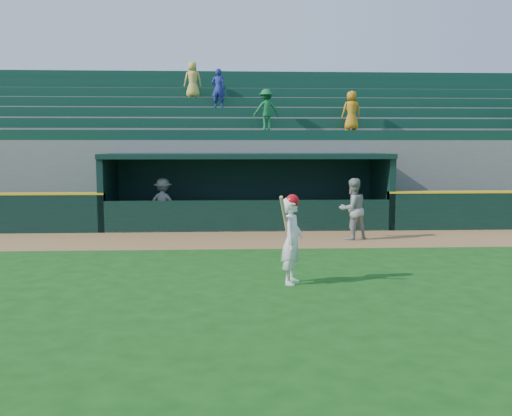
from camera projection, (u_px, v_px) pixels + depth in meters
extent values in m
plane|color=#154812|center=(260.00, 280.00, 11.67)|extent=(120.00, 120.00, 0.00)
cube|color=olive|center=(250.00, 240.00, 16.53)|extent=(40.00, 3.00, 0.01)
imported|color=#979793|center=(353.00, 209.00, 16.52)|extent=(1.06, 0.96, 1.79)
imported|color=gray|center=(163.00, 203.00, 18.82)|extent=(1.19, 0.86, 1.65)
cube|color=slate|center=(247.00, 226.00, 19.31)|extent=(9.00, 2.60, 0.04)
cube|color=black|center=(109.00, 193.00, 18.95)|extent=(0.20, 2.60, 2.30)
cube|color=black|center=(382.00, 192.00, 19.42)|extent=(0.20, 2.60, 2.30)
cube|color=black|center=(246.00, 189.00, 20.47)|extent=(9.40, 0.20, 2.30)
cube|color=black|center=(247.00, 156.00, 19.05)|extent=(9.40, 2.80, 0.16)
cube|color=black|center=(248.00, 216.00, 18.05)|extent=(9.00, 0.16, 1.00)
cube|color=brown|center=(246.00, 216.00, 20.08)|extent=(8.40, 0.45, 0.10)
cube|color=slate|center=(245.00, 180.00, 20.96)|extent=(34.00, 0.85, 2.91)
cube|color=#0F3828|center=(245.00, 135.00, 20.66)|extent=(34.00, 0.60, 0.36)
cube|color=slate|center=(244.00, 173.00, 21.78)|extent=(34.00, 0.85, 3.36)
cube|color=#0F3828|center=(244.00, 124.00, 21.46)|extent=(34.00, 0.60, 0.36)
cube|color=slate|center=(244.00, 166.00, 22.60)|extent=(34.00, 0.85, 3.81)
cube|color=#0F3828|center=(244.00, 113.00, 22.25)|extent=(34.00, 0.60, 0.36)
cube|color=slate|center=(243.00, 160.00, 23.42)|extent=(34.00, 0.85, 4.26)
cube|color=#0F3828|center=(243.00, 103.00, 23.04)|extent=(34.00, 0.60, 0.36)
cube|color=slate|center=(243.00, 154.00, 24.24)|extent=(34.00, 0.85, 4.71)
cube|color=#0F3828|center=(242.00, 93.00, 23.84)|extent=(34.00, 0.60, 0.36)
cube|color=slate|center=(242.00, 149.00, 25.06)|extent=(34.00, 0.85, 5.16)
cube|color=#0F3828|center=(242.00, 84.00, 24.63)|extent=(34.00, 0.60, 0.36)
cube|color=slate|center=(241.00, 143.00, 25.87)|extent=(34.00, 0.85, 5.61)
cube|color=#0F3828|center=(241.00, 76.00, 25.42)|extent=(34.00, 0.60, 0.36)
cube|color=slate|center=(241.00, 143.00, 26.45)|extent=(34.50, 0.30, 5.61)
imported|color=orange|center=(351.00, 111.00, 20.78)|extent=(0.75, 0.53, 1.43)
imported|color=navy|center=(218.00, 88.00, 22.12)|extent=(0.62, 0.48, 1.51)
imported|color=#166732|center=(266.00, 110.00, 20.62)|extent=(1.04, 0.72, 1.47)
imported|color=gold|center=(193.00, 80.00, 22.86)|extent=(0.77, 0.58, 1.44)
imported|color=white|center=(292.00, 241.00, 11.26)|extent=(0.60, 0.73, 1.72)
sphere|color=red|center=(292.00, 201.00, 11.17)|extent=(0.27, 0.27, 0.27)
cylinder|color=tan|center=(284.00, 214.00, 10.97)|extent=(0.25, 0.49, 0.76)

